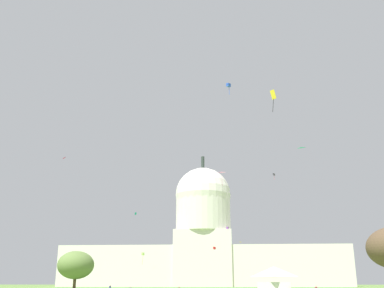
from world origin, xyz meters
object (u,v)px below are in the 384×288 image
object	(u,v)px
capitol_building	(203,244)
kite_violet_mid	(227,228)
kite_lime_low	(143,254)
kite_cyan_mid	(301,148)
kite_turquoise_mid	(136,214)
kite_magenta_mid	(62,159)
tree_west_far	(76,265)
kite_gold_low	(242,243)
kite_pink_mid	(222,175)
kite_red_low	(214,248)
kite_blue_high	(228,85)
event_tent	(274,279)
kite_yellow_mid	(273,96)
kite_black_high	(274,174)

from	to	relation	value
capitol_building	kite_violet_mid	size ratio (longest dim) A/B	60.86
kite_lime_low	kite_cyan_mid	bearing A→B (deg)	-113.94
kite_turquoise_mid	kite_lime_low	distance (m)	66.59
kite_turquoise_mid	kite_magenta_mid	distance (m)	115.51
tree_west_far	kite_cyan_mid	distance (m)	72.73
kite_gold_low	kite_magenta_mid	size ratio (longest dim) A/B	0.92
kite_cyan_mid	kite_pink_mid	distance (m)	22.93
kite_magenta_mid	kite_pink_mid	world-z (taller)	kite_magenta_mid
kite_red_low	kite_blue_high	xyz separation A→B (m)	(5.88, -116.33, 20.97)
event_tent	kite_magenta_mid	world-z (taller)	kite_magenta_mid
event_tent	kite_turquoise_mid	xyz separation A→B (m)	(-52.50, 109.94, 30.64)
tree_west_far	kite_cyan_mid	world-z (taller)	kite_cyan_mid
event_tent	tree_west_far	distance (m)	60.87
kite_pink_mid	kite_turquoise_mid	bearing A→B (deg)	-68.17
event_tent	kite_turquoise_mid	distance (m)	125.63
kite_blue_high	kite_magenta_mid	bearing A→B (deg)	-72.05
kite_yellow_mid	kite_violet_mid	size ratio (longest dim) A/B	1.50
kite_lime_low	kite_pink_mid	bearing A→B (deg)	-118.93
kite_turquoise_mid	kite_yellow_mid	xyz separation A→B (m)	(50.08, -146.09, -4.21)
kite_cyan_mid	kite_violet_mid	size ratio (longest dim) A/B	0.69
tree_west_far	kite_lime_low	bearing A→B (deg)	50.99
kite_red_low	kite_black_high	world-z (taller)	kite_black_high
kite_yellow_mid	kite_blue_high	distance (m)	15.94
kite_pink_mid	kite_violet_mid	bearing A→B (deg)	-91.92
event_tent	kite_blue_high	xyz separation A→B (m)	(-8.96, -23.83, 34.15)
kite_yellow_mid	kite_gold_low	xyz separation A→B (m)	(-2.97, 65.92, -16.48)
tree_west_far	kite_pink_mid	bearing A→B (deg)	-24.82
kite_gold_low	kite_pink_mid	distance (m)	25.52
kite_magenta_mid	kite_violet_mid	bearing A→B (deg)	125.70
kite_red_low	kite_cyan_mid	world-z (taller)	kite_cyan_mid
kite_cyan_mid	kite_turquoise_mid	bearing A→B (deg)	144.76
kite_turquoise_mid	kite_lime_low	size ratio (longest dim) A/B	0.29
kite_red_low	kite_pink_mid	world-z (taller)	kite_pink_mid
event_tent	kite_cyan_mid	size ratio (longest dim) A/B	4.84
event_tent	kite_blue_high	bearing A→B (deg)	-102.54
tree_west_far	kite_blue_high	xyz separation A→B (m)	(44.04, -53.48, 30.03)
capitol_building	kite_blue_high	distance (m)	159.86
kite_turquoise_mid	kite_lime_low	xyz separation A→B (m)	(15.28, -60.81, -22.43)
kite_turquoise_mid	kite_black_high	bearing A→B (deg)	9.40
kite_magenta_mid	kite_blue_high	distance (m)	42.53
kite_cyan_mid	kite_black_high	size ratio (longest dim) A/B	0.47
kite_red_low	kite_gold_low	bearing A→B (deg)	-31.68
kite_gold_low	kite_black_high	world-z (taller)	kite_black_high
event_tent	kite_black_high	bearing A→B (deg)	90.97
kite_red_low	kite_turquoise_mid	size ratio (longest dim) A/B	1.20
event_tent	kite_pink_mid	distance (m)	29.25
capitol_building	kite_lime_low	distance (m)	87.65
tree_west_far	kite_yellow_mid	distance (m)	85.94
tree_west_far	event_tent	bearing A→B (deg)	-29.23
tree_west_far	kite_pink_mid	distance (m)	51.23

